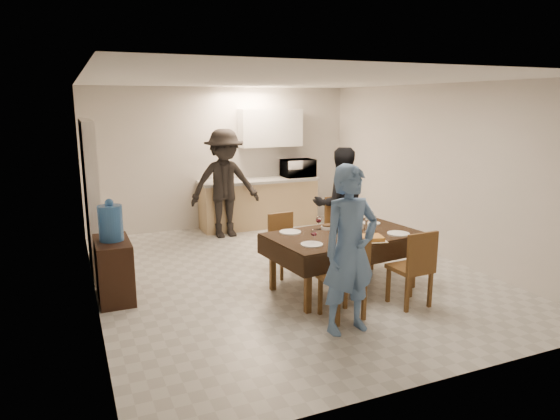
{
  "coord_description": "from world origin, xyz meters",
  "views": [
    {
      "loc": [
        -2.7,
        -6.0,
        2.33
      ],
      "look_at": [
        -0.24,
        -0.3,
        0.98
      ],
      "focal_mm": 32.0,
      "sensor_mm": 36.0,
      "label": 1
    }
  ],
  "objects_px": {
    "savoury_tart": "(368,238)",
    "person_far": "(340,205)",
    "dining_table": "(344,236)",
    "person_kitchen": "(225,184)",
    "water_jug": "(111,223)",
    "microwave": "(298,168)",
    "console": "(114,270)",
    "wine_bottle": "(339,220)",
    "person_near": "(350,250)",
    "water_pitcher": "(370,224)"
  },
  "relations": [
    {
      "from": "microwave",
      "to": "wine_bottle",
      "type": "bearing_deg",
      "value": 72.82
    },
    {
      "from": "person_far",
      "to": "dining_table",
      "type": "bearing_deg",
      "value": 75.43
    },
    {
      "from": "microwave",
      "to": "person_near",
      "type": "bearing_deg",
      "value": 70.99
    },
    {
      "from": "microwave",
      "to": "person_far",
      "type": "height_order",
      "value": "person_far"
    },
    {
      "from": "savoury_tart",
      "to": "person_far",
      "type": "xyz_separation_m",
      "value": [
        0.45,
        1.43,
        0.1
      ]
    },
    {
      "from": "savoury_tart",
      "to": "person_kitchen",
      "type": "height_order",
      "value": "person_kitchen"
    },
    {
      "from": "dining_table",
      "to": "person_kitchen",
      "type": "height_order",
      "value": "person_kitchen"
    },
    {
      "from": "savoury_tart",
      "to": "person_far",
      "type": "relative_size",
      "value": 0.24
    },
    {
      "from": "water_jug",
      "to": "wine_bottle",
      "type": "distance_m",
      "value": 2.74
    },
    {
      "from": "savoury_tart",
      "to": "dining_table",
      "type": "bearing_deg",
      "value": 104.74
    },
    {
      "from": "water_jug",
      "to": "person_near",
      "type": "bearing_deg",
      "value": -40.72
    },
    {
      "from": "dining_table",
      "to": "microwave",
      "type": "distance_m",
      "value": 3.64
    },
    {
      "from": "person_far",
      "to": "water_jug",
      "type": "bearing_deg",
      "value": 17.6
    },
    {
      "from": "person_far",
      "to": "person_near",
      "type": "bearing_deg",
      "value": 75.43
    },
    {
      "from": "wine_bottle",
      "to": "microwave",
      "type": "relative_size",
      "value": 0.54
    },
    {
      "from": "water_pitcher",
      "to": "savoury_tart",
      "type": "height_order",
      "value": "water_pitcher"
    },
    {
      "from": "console",
      "to": "person_far",
      "type": "relative_size",
      "value": 0.47
    },
    {
      "from": "dining_table",
      "to": "person_near",
      "type": "relative_size",
      "value": 1.13
    },
    {
      "from": "water_jug",
      "to": "savoury_tart",
      "type": "relative_size",
      "value": 1.03
    },
    {
      "from": "microwave",
      "to": "person_near",
      "type": "distance_m",
      "value": 4.79
    },
    {
      "from": "dining_table",
      "to": "water_jug",
      "type": "height_order",
      "value": "water_jug"
    },
    {
      "from": "water_jug",
      "to": "person_kitchen",
      "type": "height_order",
      "value": "person_kitchen"
    },
    {
      "from": "microwave",
      "to": "person_kitchen",
      "type": "xyz_separation_m",
      "value": [
        -1.62,
        -0.45,
        -0.14
      ]
    },
    {
      "from": "person_kitchen",
      "to": "water_jug",
      "type": "bearing_deg",
      "value": -132.99
    },
    {
      "from": "wine_bottle",
      "to": "person_far",
      "type": "bearing_deg",
      "value": 59.04
    },
    {
      "from": "savoury_tart",
      "to": "microwave",
      "type": "bearing_deg",
      "value": 76.74
    },
    {
      "from": "savoury_tart",
      "to": "microwave",
      "type": "height_order",
      "value": "microwave"
    },
    {
      "from": "water_jug",
      "to": "wine_bottle",
      "type": "height_order",
      "value": "water_jug"
    },
    {
      "from": "console",
      "to": "microwave",
      "type": "height_order",
      "value": "microwave"
    },
    {
      "from": "person_near",
      "to": "person_far",
      "type": "distance_m",
      "value": 2.37
    },
    {
      "from": "person_near",
      "to": "person_kitchen",
      "type": "bearing_deg",
      "value": 86.22
    },
    {
      "from": "microwave",
      "to": "water_pitcher",
      "type": "bearing_deg",
      "value": 79.42
    },
    {
      "from": "water_jug",
      "to": "savoury_tart",
      "type": "height_order",
      "value": "water_jug"
    },
    {
      "from": "water_pitcher",
      "to": "person_near",
      "type": "height_order",
      "value": "person_near"
    },
    {
      "from": "microwave",
      "to": "console",
      "type": "bearing_deg",
      "value": 35.93
    },
    {
      "from": "dining_table",
      "to": "water_pitcher",
      "type": "distance_m",
      "value": 0.38
    },
    {
      "from": "water_jug",
      "to": "person_kitchen",
      "type": "xyz_separation_m",
      "value": [
        2.08,
        2.23,
        0.0
      ]
    },
    {
      "from": "person_near",
      "to": "person_kitchen",
      "type": "height_order",
      "value": "person_kitchen"
    },
    {
      "from": "water_pitcher",
      "to": "microwave",
      "type": "xyz_separation_m",
      "value": [
        0.66,
        3.52,
        0.25
      ]
    },
    {
      "from": "dining_table",
      "to": "savoury_tart",
      "type": "xyz_separation_m",
      "value": [
        0.1,
        -0.38,
        0.06
      ]
    },
    {
      "from": "water_pitcher",
      "to": "person_kitchen",
      "type": "relative_size",
      "value": 0.11
    },
    {
      "from": "console",
      "to": "water_pitcher",
      "type": "xyz_separation_m",
      "value": [
        3.04,
        -0.84,
        0.46
      ]
    },
    {
      "from": "console",
      "to": "wine_bottle",
      "type": "relative_size",
      "value": 2.41
    },
    {
      "from": "dining_table",
      "to": "person_kitchen",
      "type": "distance_m",
      "value": 3.1
    },
    {
      "from": "dining_table",
      "to": "wine_bottle",
      "type": "xyz_separation_m",
      "value": [
        -0.05,
        0.05,
        0.2
      ]
    },
    {
      "from": "console",
      "to": "wine_bottle",
      "type": "xyz_separation_m",
      "value": [
        2.64,
        -0.74,
        0.52
      ]
    },
    {
      "from": "savoury_tart",
      "to": "person_kitchen",
      "type": "relative_size",
      "value": 0.22
    },
    {
      "from": "water_jug",
      "to": "person_near",
      "type": "height_order",
      "value": "person_near"
    },
    {
      "from": "microwave",
      "to": "person_kitchen",
      "type": "height_order",
      "value": "person_kitchen"
    },
    {
      "from": "dining_table",
      "to": "water_pitcher",
      "type": "xyz_separation_m",
      "value": [
        0.35,
        -0.05,
        0.13
      ]
    }
  ]
}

